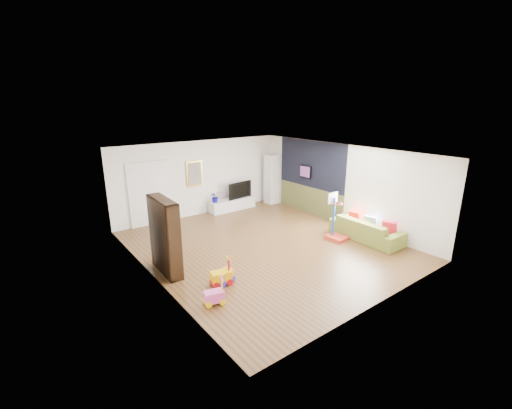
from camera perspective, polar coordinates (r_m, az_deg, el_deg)
floor at (r=10.00m, az=1.39°, el=-6.85°), size 6.50×7.50×0.00m
ceiling at (r=9.26m, az=1.51°, el=8.65°), size 6.50×7.50×0.00m
wall_back at (r=12.60m, az=-9.24°, el=4.37°), size 6.50×0.00×2.70m
wall_front at (r=7.16m, az=20.54°, el=-6.10°), size 6.50×0.00×2.70m
wall_left at (r=8.03m, az=-17.08°, el=-3.31°), size 0.00×7.50×2.70m
wall_right at (r=11.78m, az=13.96°, el=3.23°), size 0.00×7.50×2.70m
navy_accent at (r=12.57m, az=9.13°, el=6.67°), size 0.01×3.20×1.70m
olive_wainscot at (r=12.87m, az=8.85°, el=0.74°), size 0.01×3.20×1.00m
doorway at (r=11.90m, az=-17.17°, el=1.61°), size 1.45×0.06×2.10m
painting_back at (r=12.42m, az=-10.21°, el=5.08°), size 0.62×0.06×0.92m
artwork_right at (r=12.72m, az=8.21°, el=5.45°), size 0.04×0.56×0.46m
media_console at (r=13.20m, az=-3.96°, el=0.05°), size 1.88×0.49×0.44m
tall_cabinet at (r=13.90m, az=2.62°, el=4.24°), size 0.47×0.47×1.99m
bookshelf at (r=8.47m, az=-14.97°, el=-5.14°), size 0.37×1.28×1.85m
sofa at (r=10.84m, az=17.88°, el=-3.94°), size 0.90×2.22×0.64m
basketball_hoop at (r=10.46m, az=13.49°, el=-2.04°), size 0.53×0.63×1.43m
ride_on_yellow at (r=7.92m, az=-5.88°, el=-11.20°), size 0.50×0.36×0.61m
ride_on_orange at (r=7.97m, az=-5.35°, el=-11.06°), size 0.51×0.40×0.59m
ride_on_pink at (r=7.26m, az=-7.01°, el=-14.31°), size 0.45×0.35×0.54m
child at (r=10.78m, az=-14.86°, el=-3.12°), size 0.37×0.29×0.89m
tv at (r=13.22m, az=-2.97°, el=2.49°), size 1.11×0.29×0.63m
vase_plant at (r=12.71m, az=-6.83°, el=1.30°), size 0.39×0.34×0.42m
pillow_left at (r=10.64m, az=21.33°, el=-3.62°), size 0.17×0.41×0.40m
pillow_center at (r=10.99m, az=18.57°, el=-2.70°), size 0.18×0.36×0.35m
pillow_right at (r=11.31m, az=16.09°, el=-1.93°), size 0.16×0.36×0.34m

